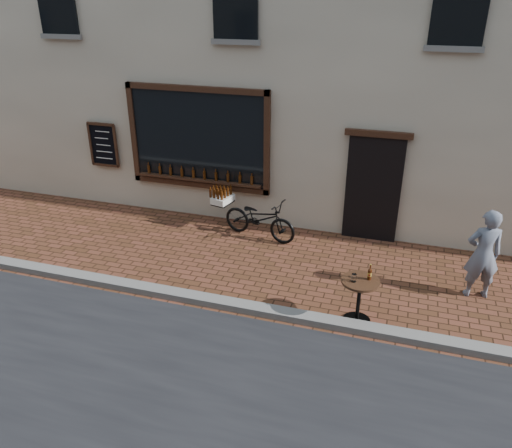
% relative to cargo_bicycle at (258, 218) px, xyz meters
% --- Properties ---
extents(ground, '(90.00, 90.00, 0.00)m').
position_rel_cargo_bicycle_xyz_m(ground, '(0.34, -2.82, -0.45)').
color(ground, '#4C2B18').
rests_on(ground, ground).
extents(kerb, '(90.00, 0.25, 0.12)m').
position_rel_cargo_bicycle_xyz_m(kerb, '(0.34, -2.62, -0.39)').
color(kerb, slate).
rests_on(kerb, ground).
extents(cargo_bicycle, '(2.02, 0.94, 0.93)m').
position_rel_cargo_bicycle_xyz_m(cargo_bicycle, '(0.00, 0.00, 0.00)').
color(cargo_bicycle, black).
rests_on(cargo_bicycle, ground).
extents(bistro_table, '(0.60, 0.60, 1.03)m').
position_rel_cargo_bicycle_xyz_m(bistro_table, '(2.38, -2.38, 0.10)').
color(bistro_table, black).
rests_on(bistro_table, ground).
extents(pedestrian, '(0.65, 0.50, 1.60)m').
position_rel_cargo_bicycle_xyz_m(pedestrian, '(4.23, -1.01, 0.36)').
color(pedestrian, slate).
rests_on(pedestrian, ground).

